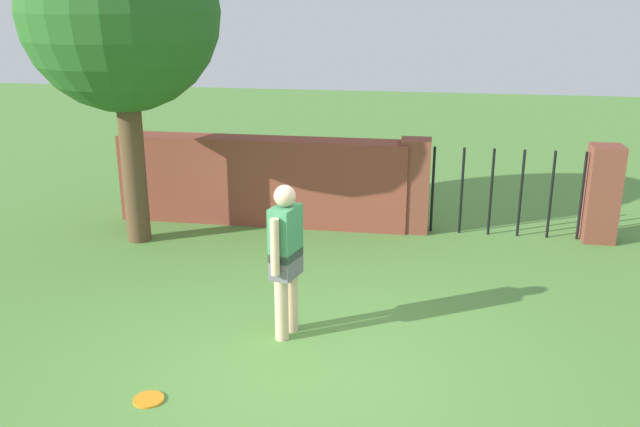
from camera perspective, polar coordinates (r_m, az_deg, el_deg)
ground_plane at (r=6.67m, az=-0.97°, el=-12.67°), size 40.00×40.00×0.00m
brick_wall at (r=10.52m, az=-4.88°, el=2.75°), size 4.46×0.50×1.34m
tree at (r=9.68m, az=-16.38°, el=15.73°), size 2.63×2.63×4.50m
person at (r=6.88m, az=-2.89°, el=-3.42°), size 0.31×0.52×1.62m
fence_gate at (r=10.25m, az=15.34°, el=1.94°), size 3.09×0.44×1.40m
frisbee_orange at (r=6.35m, az=-14.17°, el=-14.87°), size 0.27×0.27×0.02m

